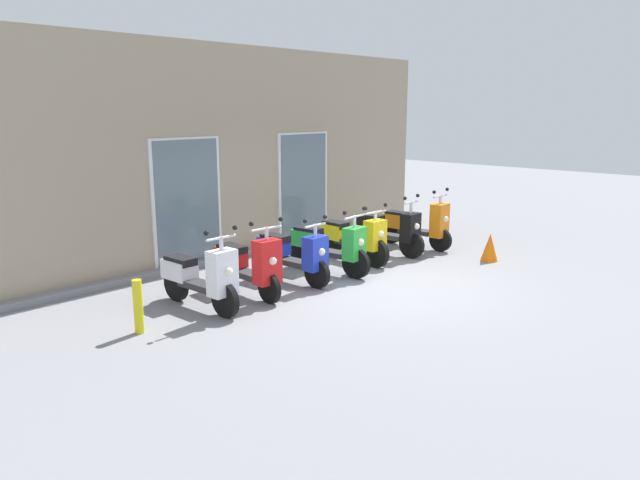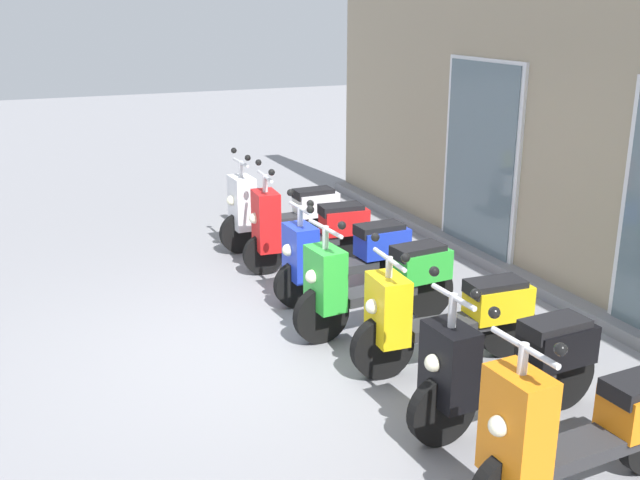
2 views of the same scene
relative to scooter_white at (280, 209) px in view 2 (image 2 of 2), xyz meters
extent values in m
plane|color=gray|center=(2.67, -1.10, -0.48)|extent=(40.00, 40.00, 0.00)
cube|color=gray|center=(2.67, 2.19, 1.48)|extent=(10.27, 0.30, 3.92)
cube|color=slate|center=(2.67, 1.94, -0.42)|extent=(10.27, 0.20, 0.12)
cube|color=silver|center=(1.22, 2.02, 0.67)|extent=(1.42, 0.04, 2.30)
cube|color=slate|center=(1.22, 1.99, 0.67)|extent=(1.30, 0.02, 2.22)
cylinder|color=black|center=(0.02, -0.52, -0.23)|extent=(0.11, 0.49, 0.49)
cylinder|color=black|center=(-0.02, 0.59, -0.23)|extent=(0.11, 0.49, 0.49)
cube|color=#2D2D30|center=(0.00, 0.03, -0.13)|extent=(0.28, 0.70, 0.09)
cube|color=white|center=(0.02, -0.48, 0.14)|extent=(0.39, 0.25, 0.63)
sphere|color=#F2EFCC|center=(0.02, -0.61, 0.18)|extent=(0.12, 0.12, 0.12)
cube|color=white|center=(-0.02, 0.49, 0.02)|extent=(0.32, 0.53, 0.28)
cube|color=black|center=(-0.02, 0.45, 0.16)|extent=(0.28, 0.49, 0.11)
cylinder|color=silver|center=(0.02, -0.48, 0.54)|extent=(0.06, 0.06, 0.21)
cylinder|color=silver|center=(0.02, -0.48, 0.62)|extent=(0.49, 0.05, 0.04)
sphere|color=black|center=(0.26, -0.47, 0.72)|extent=(0.07, 0.07, 0.07)
sphere|color=black|center=(-0.23, -0.49, 0.72)|extent=(0.07, 0.07, 0.07)
cylinder|color=black|center=(0.84, -0.51, -0.25)|extent=(0.11, 0.46, 0.45)
cylinder|color=black|center=(0.91, 0.55, -0.25)|extent=(0.11, 0.46, 0.45)
cube|color=#2D2D30|center=(0.87, 0.02, -0.15)|extent=(0.30, 0.67, 0.09)
cube|color=red|center=(0.84, -0.47, 0.13)|extent=(0.40, 0.26, 0.65)
sphere|color=#F2EFCC|center=(0.83, -0.60, 0.17)|extent=(0.12, 0.12, 0.12)
cube|color=red|center=(0.90, 0.45, 0.04)|extent=(0.33, 0.54, 0.28)
cube|color=black|center=(0.90, 0.41, 0.18)|extent=(0.29, 0.50, 0.11)
cylinder|color=silver|center=(0.84, -0.47, 0.54)|extent=(0.06, 0.06, 0.21)
cylinder|color=silver|center=(0.84, -0.47, 0.63)|extent=(0.53, 0.07, 0.04)
sphere|color=black|center=(1.11, -0.48, 0.73)|extent=(0.07, 0.07, 0.07)
sphere|color=black|center=(0.57, -0.45, 0.73)|extent=(0.07, 0.07, 0.07)
cylinder|color=black|center=(1.86, -0.50, -0.24)|extent=(0.11, 0.47, 0.47)
cylinder|color=black|center=(1.81, 0.55, -0.24)|extent=(0.11, 0.47, 0.47)
cube|color=#2D2D30|center=(1.83, 0.02, -0.14)|extent=(0.29, 0.67, 0.09)
cube|color=#1E38C6|center=(1.85, -0.46, 0.08)|extent=(0.39, 0.26, 0.54)
sphere|color=#F2EFCC|center=(1.86, -0.59, 0.12)|extent=(0.12, 0.12, 0.12)
cube|color=#1E38C6|center=(1.82, 0.45, 0.06)|extent=(0.32, 0.53, 0.28)
cube|color=black|center=(1.82, 0.41, 0.20)|extent=(0.28, 0.49, 0.11)
cylinder|color=silver|center=(1.85, -0.46, 0.44)|extent=(0.06, 0.06, 0.21)
cylinder|color=silver|center=(1.85, -0.46, 0.53)|extent=(0.47, 0.06, 0.04)
sphere|color=black|center=(2.09, -0.45, 0.63)|extent=(0.07, 0.07, 0.07)
sphere|color=black|center=(1.62, -0.47, 0.63)|extent=(0.07, 0.07, 0.07)
cylinder|color=black|center=(2.69, -0.60, -0.22)|extent=(0.14, 0.53, 0.52)
cylinder|color=black|center=(2.59, 0.55, -0.22)|extent=(0.14, 0.53, 0.52)
cube|color=#2D2D30|center=(2.64, -0.03, -0.12)|extent=(0.32, 0.74, 0.09)
cube|color=green|center=(2.69, -0.56, 0.11)|extent=(0.40, 0.27, 0.55)
sphere|color=#F2EFCC|center=(2.70, -0.69, 0.15)|extent=(0.12, 0.12, 0.12)
cube|color=green|center=(2.60, 0.45, 0.07)|extent=(0.34, 0.54, 0.28)
cube|color=black|center=(2.60, 0.41, 0.21)|extent=(0.30, 0.50, 0.11)
cylinder|color=silver|center=(2.69, -0.56, 0.48)|extent=(0.06, 0.06, 0.22)
cylinder|color=silver|center=(2.69, -0.56, 0.57)|extent=(0.56, 0.08, 0.04)
sphere|color=black|center=(2.97, -0.54, 0.67)|extent=(0.07, 0.07, 0.07)
sphere|color=black|center=(2.41, -0.59, 0.67)|extent=(0.07, 0.07, 0.07)
cylinder|color=black|center=(3.49, -0.42, -0.22)|extent=(0.13, 0.52, 0.52)
cylinder|color=black|center=(3.54, 0.74, -0.22)|extent=(0.13, 0.52, 0.52)
cube|color=#2D2D30|center=(3.51, 0.16, -0.12)|extent=(0.30, 0.73, 0.09)
cube|color=yellow|center=(3.49, -0.38, 0.11)|extent=(0.39, 0.26, 0.53)
sphere|color=#F2EFCC|center=(3.48, -0.51, 0.15)|extent=(0.12, 0.12, 0.12)
cube|color=yellow|center=(3.54, 0.64, 0.02)|extent=(0.33, 0.53, 0.28)
cube|color=black|center=(3.54, 0.60, 0.16)|extent=(0.28, 0.49, 0.11)
cylinder|color=silver|center=(3.49, -0.38, 0.45)|extent=(0.06, 0.06, 0.18)
cylinder|color=silver|center=(3.49, -0.38, 0.52)|extent=(0.54, 0.06, 0.04)
sphere|color=black|center=(3.76, -0.39, 0.62)|extent=(0.07, 0.07, 0.07)
sphere|color=black|center=(3.22, -0.36, 0.62)|extent=(0.07, 0.07, 0.07)
cylinder|color=black|center=(4.48, -0.48, -0.22)|extent=(0.12, 0.51, 0.51)
cylinder|color=black|center=(4.43, 0.59, -0.22)|extent=(0.12, 0.51, 0.51)
cube|color=#2D2D30|center=(4.46, 0.06, -0.12)|extent=(0.29, 0.68, 0.09)
cube|color=black|center=(4.48, -0.44, 0.11)|extent=(0.39, 0.26, 0.54)
sphere|color=#F2EFCC|center=(4.49, -0.57, 0.15)|extent=(0.12, 0.12, 0.12)
cube|color=black|center=(4.43, 0.49, 0.06)|extent=(0.33, 0.53, 0.28)
cube|color=black|center=(4.44, 0.45, 0.20)|extent=(0.28, 0.49, 0.11)
cylinder|color=silver|center=(4.48, -0.44, 0.48)|extent=(0.06, 0.06, 0.25)
cylinder|color=silver|center=(4.48, -0.44, 0.59)|extent=(0.45, 0.06, 0.04)
sphere|color=black|center=(4.71, -0.43, 0.69)|extent=(0.07, 0.07, 0.07)
sphere|color=black|center=(4.26, -0.46, 0.69)|extent=(0.07, 0.07, 0.07)
cube|color=#2D2D30|center=(5.30, -0.01, -0.15)|extent=(0.30, 0.73, 0.09)
cube|color=orange|center=(5.33, -0.55, 0.14)|extent=(0.39, 0.26, 0.66)
sphere|color=#F2EFCC|center=(5.33, -0.68, 0.18)|extent=(0.12, 0.12, 0.12)
cylinder|color=silver|center=(5.33, -0.55, 0.55)|extent=(0.06, 0.06, 0.20)
cylinder|color=silver|center=(5.33, -0.55, 0.63)|extent=(0.52, 0.06, 0.04)
sphere|color=black|center=(5.59, -0.53, 0.73)|extent=(0.07, 0.07, 0.07)
sphere|color=black|center=(5.07, -0.56, 0.73)|extent=(0.07, 0.07, 0.07)
cylinder|color=yellow|center=(-1.09, -0.19, -0.13)|extent=(0.12, 0.12, 0.70)
camera|label=1|loc=(-4.79, -6.77, 2.32)|focal=33.75mm
camera|label=2|loc=(8.22, -2.97, 2.38)|focal=41.65mm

